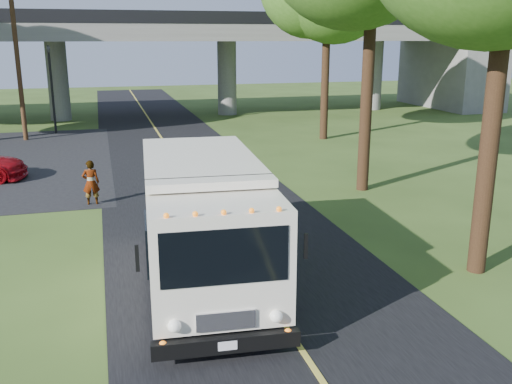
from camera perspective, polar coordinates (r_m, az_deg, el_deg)
name	(u,v)px	position (r m, az deg, el deg)	size (l,w,h in m)	color
ground	(278,316)	(12.25, 2.26, -12.29)	(120.00, 120.00, 0.00)	#354D1B
road	(198,194)	(21.37, -5.81, -0.17)	(7.00, 90.00, 0.02)	black
lane_line	(198,193)	(21.37, -5.81, -0.12)	(0.12, 90.00, 0.01)	gold
overpass	(144,53)	(42.49, -11.10, 13.47)	(54.00, 10.00, 7.30)	slate
traffic_signal	(51,80)	(36.53, -19.80, 10.49)	(0.18, 0.22, 5.20)	black
utility_pole	(17,57)	(34.62, -22.76, 12.32)	(1.60, 0.26, 9.00)	#472D19
step_van	(204,220)	(13.11, -5.24, -2.78)	(3.09, 7.26, 2.98)	silver
pedestrian	(91,183)	(20.53, -16.18, 0.91)	(0.58, 0.38, 1.58)	gray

